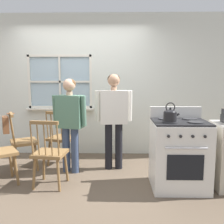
{
  "coord_description": "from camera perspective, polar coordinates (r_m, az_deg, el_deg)",
  "views": [
    {
      "loc": [
        0.67,
        -3.45,
        1.49
      ],
      "look_at": [
        0.59,
        0.15,
        1.0
      ],
      "focal_mm": 40.0,
      "sensor_mm": 36.0,
      "label": 1
    }
  ],
  "objects": [
    {
      "name": "potted_plant",
      "position": [
        4.9,
        -11.49,
        1.67
      ],
      "size": [
        0.15,
        0.15,
        0.31
      ],
      "color": "#42474C",
      "rests_on": "wall_back"
    },
    {
      "name": "chair_by_window",
      "position": [
        4.34,
        -19.75,
        -6.56
      ],
      "size": [
        0.55,
        0.56,
        0.94
      ],
      "rotation": [
        0.0,
        0.0,
        2.04
      ],
      "color": "olive",
      "rests_on": "ground_plane"
    },
    {
      "name": "chair_center_cluster",
      "position": [
        3.57,
        -14.07,
        -9.38
      ],
      "size": [
        0.46,
        0.45,
        0.94
      ],
      "rotation": [
        0.0,
        0.0,
        3.03
      ],
      "color": "olive",
      "rests_on": "ground_plane"
    },
    {
      "name": "stove",
      "position": [
        3.55,
        15.06,
        -9.17
      ],
      "size": [
        0.73,
        0.68,
        1.08
      ],
      "color": "white",
      "rests_on": "ground_plane"
    },
    {
      "name": "wall_back",
      "position": [
        4.89,
        -6.39,
        6.0
      ],
      "size": [
        6.4,
        0.16,
        2.7
      ],
      "color": "silver",
      "rests_on": "ground_plane"
    },
    {
      "name": "ground_plane",
      "position": [
        3.82,
        -9.29,
        -15.35
      ],
      "size": [
        16.0,
        16.0,
        0.0
      ],
      "primitive_type": "plane",
      "color": "brown"
    },
    {
      "name": "kettle",
      "position": [
        3.27,
        13.15,
        -0.65
      ],
      "size": [
        0.21,
        0.17,
        0.25
      ],
      "color": "black",
      "rests_on": "stove"
    },
    {
      "name": "chair_near_wall",
      "position": [
        4.41,
        -11.45,
        -6.02
      ],
      "size": [
        0.53,
        0.51,
        0.94
      ],
      "rotation": [
        0.0,
        0.0,
        2.82
      ],
      "color": "olive",
      "rests_on": "ground_plane"
    },
    {
      "name": "handbag",
      "position": [
        4.26,
        -23.1,
        -2.58
      ],
      "size": [
        0.24,
        0.24,
        0.31
      ],
      "color": "brown",
      "rests_on": "chair_by_window"
    },
    {
      "name": "person_teen_center",
      "position": [
        4.03,
        0.39,
        -0.07
      ],
      "size": [
        0.59,
        0.24,
        1.56
      ],
      "rotation": [
        0.0,
        0.0,
        0.08
      ],
      "color": "black",
      "rests_on": "ground_plane"
    },
    {
      "name": "person_elderly_left",
      "position": [
        3.94,
        -9.6,
        -1.11
      ],
      "size": [
        0.56,
        0.3,
        1.48
      ],
      "rotation": [
        0.0,
        0.0,
        -0.25
      ],
      "color": "#384766",
      "rests_on": "ground_plane"
    }
  ]
}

